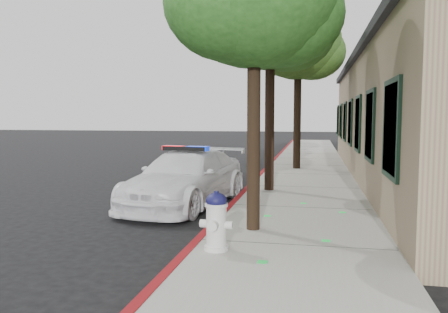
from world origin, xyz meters
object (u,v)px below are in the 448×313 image
street_tree_near (255,3)px  street_tree_far (299,47)px  street_tree_mid (271,26)px  police_car (186,178)px  fire_hydrant (216,221)px

street_tree_near → street_tree_far: street_tree_far is taller
street_tree_near → street_tree_mid: (-0.14, 4.43, 0.47)m
police_car → street_tree_far: bearing=80.3°
street_tree_far → fire_hydrant: bearing=-94.0°
street_tree_mid → street_tree_far: (0.55, 5.38, 0.25)m
police_car → street_tree_mid: 4.70m
street_tree_near → fire_hydrant: bearing=-105.6°
police_car → street_tree_far: 8.67m
fire_hydrant → street_tree_far: 11.98m
police_car → fire_hydrant: bearing=-58.8°
fire_hydrant → street_tree_mid: bearing=91.0°
street_tree_mid → police_car: bearing=-135.6°
street_tree_near → street_tree_mid: street_tree_mid is taller
fire_hydrant → street_tree_mid: 7.03m
police_car → street_tree_mid: size_ratio=0.82×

